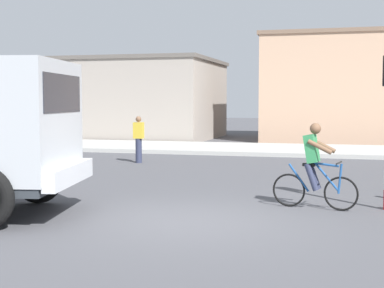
# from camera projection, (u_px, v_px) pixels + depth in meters

# --- Properties ---
(ground_plane) EXTENTS (120.00, 120.00, 0.00)m
(ground_plane) POSITION_uv_depth(u_px,v_px,m) (192.00, 222.00, 10.14)
(ground_plane) COLOR #4C4C51
(sidewalk_far) EXTENTS (80.00, 5.00, 0.16)m
(sidewalk_far) POSITION_uv_depth(u_px,v_px,m) (282.00, 150.00, 24.19)
(sidewalk_far) COLOR #ADADA8
(sidewalk_far) RESTS_ON ground
(cyclist) EXTENTS (1.71, 0.56, 1.72)m
(cyclist) POSITION_uv_depth(u_px,v_px,m) (314.00, 166.00, 11.34)
(cyclist) COLOR black
(cyclist) RESTS_ON ground
(pedestrian_near_kerb) EXTENTS (0.34, 0.22, 1.62)m
(pedestrian_near_kerb) POSITION_uv_depth(u_px,v_px,m) (139.00, 139.00, 19.72)
(pedestrian_near_kerb) COLOR #2D334C
(pedestrian_near_kerb) RESTS_ON ground
(building_corner_left) EXTENTS (11.85, 8.13, 4.48)m
(building_corner_left) POSITION_uv_depth(u_px,v_px,m) (115.00, 99.00, 33.15)
(building_corner_left) COLOR #9E9389
(building_corner_left) RESTS_ON ground
(building_mid_block) EXTENTS (11.79, 7.67, 5.64)m
(building_mid_block) POSITION_uv_depth(u_px,v_px,m) (376.00, 88.00, 30.62)
(building_mid_block) COLOR tan
(building_mid_block) RESTS_ON ground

